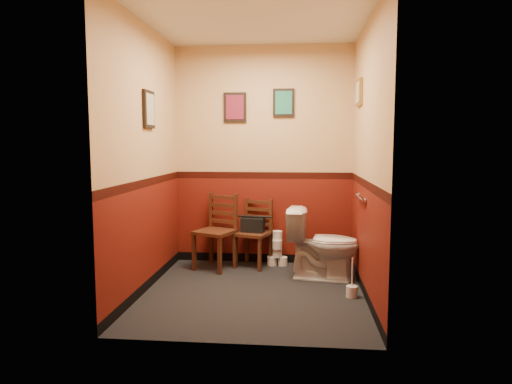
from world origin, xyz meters
TOP-DOWN VIEW (x-y plane):
  - floor at (0.00, 0.00)m, footprint 2.20×2.40m
  - ceiling at (0.00, 0.00)m, footprint 2.20×2.40m
  - wall_back at (0.00, 1.20)m, footprint 2.20×0.00m
  - wall_front at (0.00, -1.20)m, footprint 2.20×0.00m
  - wall_left at (-1.10, 0.00)m, footprint 0.00×2.40m
  - wall_right at (1.10, 0.00)m, footprint 0.00×2.40m
  - grab_bar at (1.07, 0.25)m, footprint 0.05×0.56m
  - framed_print_back_a at (-0.35, 1.18)m, footprint 0.28×0.04m
  - framed_print_back_b at (0.25, 1.18)m, footprint 0.26×0.04m
  - framed_print_left at (-1.08, 0.10)m, footprint 0.04×0.30m
  - framed_print_right at (1.08, 0.60)m, footprint 0.04×0.34m
  - toilet at (0.72, 0.56)m, footprint 0.84×0.55m
  - toilet_brush at (0.98, -0.04)m, footprint 0.11×0.11m
  - chair_left at (-0.53, 0.87)m, footprint 0.55×0.55m
  - chair_right at (-0.09, 1.01)m, footprint 0.49×0.49m
  - handbag at (-0.11, 0.97)m, footprint 0.30×0.19m
  - tp_stack at (0.19, 1.05)m, footprint 0.25×0.15m

SIDE VIEW (x-z plane):
  - floor at x=0.00m, z-range 0.00..0.00m
  - toilet_brush at x=0.98m, z-range -0.13..0.26m
  - tp_stack at x=0.19m, z-range -0.03..0.40m
  - toilet at x=0.72m, z-range 0.00..0.77m
  - chair_right at x=-0.09m, z-range 0.00..0.83m
  - chair_left at x=-0.53m, z-range 0.00..0.90m
  - handbag at x=-0.11m, z-range 0.42..0.62m
  - grab_bar at x=1.07m, z-range 0.92..0.98m
  - wall_back at x=0.00m, z-range 0.00..2.70m
  - wall_front at x=0.00m, z-range 0.00..2.70m
  - wall_left at x=-1.10m, z-range 0.00..2.70m
  - wall_right at x=1.10m, z-range 0.00..2.70m
  - framed_print_left at x=-1.08m, z-range 1.66..2.04m
  - framed_print_back_a at x=-0.35m, z-range 1.77..2.13m
  - framed_print_back_b at x=0.25m, z-range 1.83..2.17m
  - framed_print_right at x=1.08m, z-range 1.91..2.19m
  - ceiling at x=0.00m, z-range 2.70..2.70m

